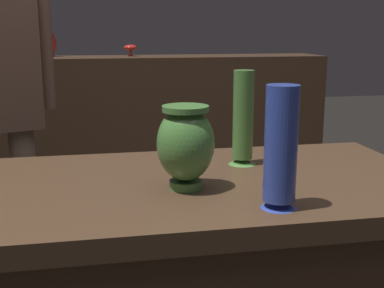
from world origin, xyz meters
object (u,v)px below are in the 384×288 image
at_px(vase_tall_behind, 243,120).
at_px(vase_centerpiece, 186,144).
at_px(shelf_vase_left, 50,44).
at_px(vase_left_accent, 281,149).
at_px(shelf_vase_center, 130,48).

bearing_deg(vase_tall_behind, vase_centerpiece, -136.02).
bearing_deg(vase_tall_behind, shelf_vase_left, 107.33).
height_order(vase_tall_behind, shelf_vase_left, shelf_vase_left).
relative_size(vase_left_accent, shelf_vase_left, 1.72).
xyz_separation_m(vase_centerpiece, shelf_vase_center, (0.04, 2.31, 0.14)).
bearing_deg(shelf_vase_center, vase_left_accent, -87.07).
bearing_deg(vase_left_accent, shelf_vase_center, 92.93).
bearing_deg(shelf_vase_left, vase_tall_behind, -72.67).
xyz_separation_m(vase_tall_behind, vase_left_accent, (-0.03, -0.35, 0.00)).
relative_size(vase_tall_behind, shelf_vase_center, 2.93).
distance_m(shelf_vase_center, shelf_vase_left, 0.52).
xyz_separation_m(vase_centerpiece, shelf_vase_left, (-0.48, 2.34, 0.16)).
relative_size(vase_tall_behind, vase_left_accent, 1.00).
distance_m(vase_tall_behind, vase_left_accent, 0.35).
xyz_separation_m(vase_tall_behind, shelf_vase_left, (-0.67, 2.15, 0.15)).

